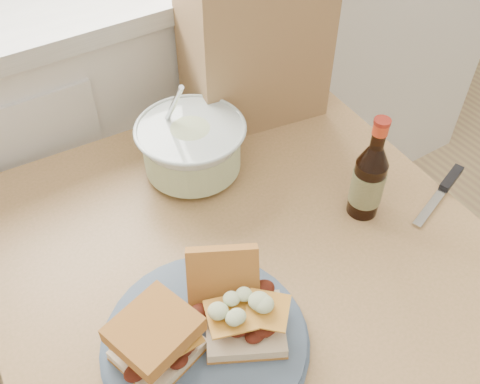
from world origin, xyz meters
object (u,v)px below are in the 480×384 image
coleslaw_bowl (192,149)px  paper_bag (254,33)px  plate (205,340)px  beer_bottle (369,179)px  dining_table (244,286)px

coleslaw_bowl → paper_bag: (0.22, 0.12, 0.13)m
plate → paper_bag: paper_bag is taller
plate → coleslaw_bowl: size_ratio=1.43×
plate → beer_bottle: beer_bottle is taller
beer_bottle → paper_bag: size_ratio=0.57×
plate → paper_bag: bearing=49.5°
plate → paper_bag: 0.64m
paper_bag → plate: bearing=-121.3°
paper_bag → dining_table: bearing=-116.4°
coleslaw_bowl → plate: bearing=-116.6°
plate → dining_table: bearing=38.3°
coleslaw_bowl → paper_bag: bearing=27.5°
plate → coleslaw_bowl: 0.40m
dining_table → beer_bottle: bearing=-4.7°
coleslaw_bowl → beer_bottle: size_ratio=1.00×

